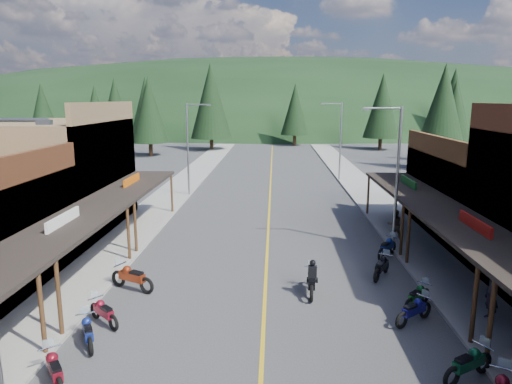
# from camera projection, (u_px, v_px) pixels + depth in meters

# --- Properties ---
(ground) EXTENTS (220.00, 220.00, 0.00)m
(ground) POSITION_uv_depth(u_px,v_px,m) (264.00, 313.00, 18.24)
(ground) COLOR #38383A
(ground) RESTS_ON ground
(centerline) EXTENTS (0.15, 90.00, 0.01)m
(centerline) POSITION_uv_depth(u_px,v_px,m) (270.00, 202.00, 37.81)
(centerline) COLOR gold
(centerline) RESTS_ON ground
(sidewalk_west) EXTENTS (3.40, 94.00, 0.15)m
(sidewalk_west) POSITION_uv_depth(u_px,v_px,m) (166.00, 200.00, 38.14)
(sidewalk_west) COLOR gray
(sidewalk_west) RESTS_ON ground
(sidewalk_east) EXTENTS (3.40, 94.00, 0.15)m
(sidewalk_east) POSITION_uv_depth(u_px,v_px,m) (375.00, 202.00, 37.45)
(sidewalk_east) COLOR gray
(sidewalk_east) RESTS_ON ground
(shop_west_3) EXTENTS (10.90, 10.20, 8.20)m
(shop_west_3) POSITION_uv_depth(u_px,v_px,m) (53.00, 176.00, 29.13)
(shop_west_3) COLOR brown
(shop_west_3) RESTS_ON ground
(shop_east_3) EXTENTS (10.90, 10.20, 6.20)m
(shop_east_3) POSITION_uv_depth(u_px,v_px,m) (490.00, 195.00, 28.24)
(shop_east_3) COLOR #4C2D16
(shop_east_3) RESTS_ON ground
(streetlight_1) EXTENTS (2.16, 0.18, 8.00)m
(streetlight_1) POSITION_uv_depth(u_px,v_px,m) (189.00, 145.00, 39.14)
(streetlight_1) COLOR gray
(streetlight_1) RESTS_ON ground
(streetlight_2) EXTENTS (2.16, 0.18, 8.00)m
(streetlight_2) POSITION_uv_depth(u_px,v_px,m) (395.00, 172.00, 24.89)
(streetlight_2) COLOR gray
(streetlight_2) RESTS_ON ground
(streetlight_3) EXTENTS (2.16, 0.18, 8.00)m
(streetlight_3) POSITION_uv_depth(u_px,v_px,m) (339.00, 138.00, 46.42)
(streetlight_3) COLOR gray
(streetlight_3) RESTS_ON ground
(ridge_hill) EXTENTS (310.00, 140.00, 60.00)m
(ridge_hill) POSITION_uv_depth(u_px,v_px,m) (273.00, 124.00, 150.36)
(ridge_hill) COLOR black
(ridge_hill) RESTS_ON ground
(pine_0) EXTENTS (5.04, 5.04, 11.00)m
(pine_0) POSITION_uv_depth(u_px,v_px,m) (42.00, 110.00, 79.18)
(pine_0) COLOR black
(pine_0) RESTS_ON ground
(pine_1) EXTENTS (5.88, 5.88, 12.50)m
(pine_1) POSITION_uv_depth(u_px,v_px,m) (146.00, 105.00, 86.23)
(pine_1) COLOR black
(pine_1) RESTS_ON ground
(pine_2) EXTENTS (6.72, 6.72, 14.00)m
(pine_2) POSITION_uv_depth(u_px,v_px,m) (211.00, 101.00, 73.78)
(pine_2) COLOR black
(pine_2) RESTS_ON ground
(pine_3) EXTENTS (5.04, 5.04, 11.00)m
(pine_3) POSITION_uv_depth(u_px,v_px,m) (295.00, 109.00, 81.37)
(pine_3) COLOR black
(pine_3) RESTS_ON ground
(pine_4) EXTENTS (5.88, 5.88, 12.50)m
(pine_4) POSITION_uv_depth(u_px,v_px,m) (382.00, 106.00, 74.79)
(pine_4) COLOR black
(pine_4) RESTS_ON ground
(pine_5) EXTENTS (6.72, 6.72, 14.00)m
(pine_5) POSITION_uv_depth(u_px,v_px,m) (453.00, 101.00, 85.75)
(pine_5) COLOR black
(pine_5) RESTS_ON ground
(pine_7) EXTENTS (5.88, 5.88, 12.50)m
(pine_7) POSITION_uv_depth(u_px,v_px,m) (115.00, 104.00, 92.42)
(pine_7) COLOR black
(pine_7) RESTS_ON ground
(pine_8) EXTENTS (4.48, 4.48, 10.00)m
(pine_8) POSITION_uv_depth(u_px,v_px,m) (96.00, 118.00, 57.05)
(pine_8) COLOR black
(pine_8) RESTS_ON ground
(pine_9) EXTENTS (4.93, 4.93, 10.80)m
(pine_9) POSITION_uv_depth(u_px,v_px,m) (454.00, 114.00, 60.05)
(pine_9) COLOR black
(pine_9) RESTS_ON ground
(pine_10) EXTENTS (5.38, 5.38, 11.60)m
(pine_10) POSITION_uv_depth(u_px,v_px,m) (149.00, 110.00, 66.51)
(pine_10) COLOR black
(pine_10) RESTS_ON ground
(pine_11) EXTENTS (5.82, 5.82, 12.40)m
(pine_11) POSITION_uv_depth(u_px,v_px,m) (443.00, 109.00, 53.19)
(pine_11) COLOR black
(pine_11) RESTS_ON ground
(bike_west_5) EXTENTS (1.79, 2.09, 1.19)m
(bike_west_5) POSITION_uv_depth(u_px,v_px,m) (54.00, 368.00, 13.45)
(bike_west_5) COLOR maroon
(bike_west_5) RESTS_ON ground
(bike_west_6) EXTENTS (1.52, 2.06, 1.13)m
(bike_west_6) POSITION_uv_depth(u_px,v_px,m) (88.00, 330.00, 15.72)
(bike_west_6) COLOR navy
(bike_west_6) RESTS_ON ground
(bike_west_7) EXTENTS (1.90, 1.79, 1.12)m
(bike_west_7) POSITION_uv_depth(u_px,v_px,m) (104.00, 311.00, 17.17)
(bike_west_7) COLOR maroon
(bike_west_7) RESTS_ON ground
(bike_west_8) EXTENTS (2.44, 1.74, 1.34)m
(bike_west_8) POSITION_uv_depth(u_px,v_px,m) (132.00, 276.00, 20.24)
(bike_west_8) COLOR maroon
(bike_west_8) RESTS_ON ground
(bike_east_6) EXTENTS (2.16, 1.72, 1.21)m
(bike_east_6) POSITION_uv_depth(u_px,v_px,m) (469.00, 362.00, 13.74)
(bike_east_6) COLOR #0D4428
(bike_east_6) RESTS_ON ground
(bike_east_7) EXTENTS (2.00, 1.76, 1.15)m
(bike_east_7) POSITION_uv_depth(u_px,v_px,m) (414.00, 309.00, 17.27)
(bike_east_7) COLOR navy
(bike_east_7) RESTS_ON ground
(bike_east_8) EXTENTS (1.81, 1.84, 1.11)m
(bike_east_8) POSITION_uv_depth(u_px,v_px,m) (418.00, 295.00, 18.54)
(bike_east_8) COLOR #0D4519
(bike_east_8) RESTS_ON ground
(bike_east_9) EXTENTS (1.63, 2.13, 1.18)m
(bike_east_9) POSITION_uv_depth(u_px,v_px,m) (382.00, 266.00, 21.71)
(bike_east_9) COLOR black
(bike_east_9) RESTS_ON ground
(bike_east_10) EXTENTS (1.83, 2.11, 1.20)m
(bike_east_10) POSITION_uv_depth(u_px,v_px,m) (387.00, 246.00, 24.53)
(bike_east_10) COLOR navy
(bike_east_10) RESTS_ON ground
(rider_on_bike) EXTENTS (0.92, 2.25, 1.67)m
(rider_on_bike) POSITION_uv_depth(u_px,v_px,m) (312.00, 280.00, 19.83)
(rider_on_bike) COLOR black
(rider_on_bike) RESTS_ON ground
(pedestrian_east_a) EXTENTS (0.51, 0.73, 1.89)m
(pedestrian_east_a) POSITION_uv_depth(u_px,v_px,m) (492.00, 296.00, 17.21)
(pedestrian_east_a) COLOR black
(pedestrian_east_a) RESTS_ON sidewalk_east
(pedestrian_east_b) EXTENTS (0.94, 0.62, 1.81)m
(pedestrian_east_b) POSITION_uv_depth(u_px,v_px,m) (395.00, 224.00, 27.11)
(pedestrian_east_b) COLOR brown
(pedestrian_east_b) RESTS_ON sidewalk_east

